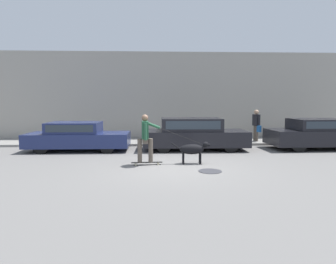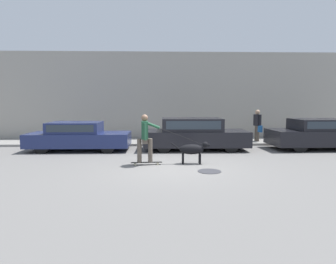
% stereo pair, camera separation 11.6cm
% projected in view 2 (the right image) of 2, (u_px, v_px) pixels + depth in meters
% --- Properties ---
extents(ground_plane, '(36.00, 36.00, 0.00)m').
position_uv_depth(ground_plane, '(174.00, 167.00, 9.35)').
color(ground_plane, slate).
extents(back_wall, '(32.00, 0.30, 4.65)m').
position_uv_depth(back_wall, '(167.00, 96.00, 16.00)').
color(back_wall, '#9E998E').
rests_on(back_wall, ground_plane).
extents(sidewalk_curb, '(30.00, 2.33, 0.11)m').
position_uv_depth(sidewalk_curb, '(168.00, 142.00, 14.90)').
color(sidewalk_curb, gray).
rests_on(sidewalk_curb, ground_plane).
extents(parked_car_0, '(4.16, 1.72, 1.19)m').
position_uv_depth(parked_car_0, '(79.00, 137.00, 12.50)').
color(parked_car_0, black).
rests_on(parked_car_0, ground_plane).
extents(parked_car_1, '(4.37, 1.78, 1.35)m').
position_uv_depth(parked_car_1, '(194.00, 134.00, 12.66)').
color(parked_car_1, black).
rests_on(parked_car_1, ground_plane).
extents(parked_car_2, '(4.54, 1.90, 1.30)m').
position_uv_depth(parked_car_2, '(322.00, 134.00, 12.84)').
color(parked_car_2, black).
rests_on(parked_car_2, ground_plane).
extents(dog, '(1.27, 0.38, 0.73)m').
position_uv_depth(dog, '(192.00, 149.00, 9.79)').
color(dog, black).
rests_on(dog, ground_plane).
extents(skateboarder, '(2.43, 0.59, 1.63)m').
position_uv_depth(skateboarder, '(145.00, 136.00, 9.58)').
color(skateboarder, beige).
rests_on(skateboarder, ground_plane).
extents(pedestrian_with_bag, '(0.29, 0.66, 1.54)m').
position_uv_depth(pedestrian_with_bag, '(257.00, 124.00, 14.61)').
color(pedestrian_with_bag, brown).
rests_on(pedestrian_with_bag, sidewalk_curb).
extents(manhole_cover, '(0.68, 0.68, 0.01)m').
position_uv_depth(manhole_cover, '(209.00, 171.00, 8.74)').
color(manhole_cover, '#38383D').
rests_on(manhole_cover, ground_plane).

